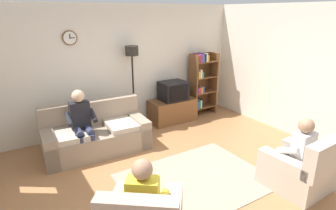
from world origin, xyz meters
TOP-DOWN VIEW (x-y plane):
  - ground_plane at (0.00, 0.00)m, footprint 12.00×12.00m
  - back_wall_assembly at (-0.00, 2.66)m, footprint 6.20×0.17m
  - right_wall at (2.86, 0.00)m, footprint 0.12×5.80m
  - couch at (-1.01, 1.73)m, footprint 1.94×0.98m
  - tv_stand at (1.04, 2.25)m, footprint 1.10×0.56m
  - tv at (1.04, 2.23)m, footprint 0.60×0.49m
  - bookshelf at (1.94, 2.32)m, footprint 0.68×0.36m
  - floor_lamp at (0.08, 2.35)m, footprint 0.28×0.28m
  - armchair_near_bookshelf at (1.17, -1.03)m, footprint 0.83×0.91m
  - area_rug at (-0.02, -0.08)m, footprint 2.20×1.70m
  - person_on_couch at (-1.28, 1.62)m, footprint 0.53×0.55m
  - person_in_left_armchair at (-1.26, -0.77)m, footprint 0.62×0.64m
  - person_in_right_armchair at (1.17, -0.94)m, footprint 0.52×0.55m

SIDE VIEW (x-z plane):
  - ground_plane at x=0.00m, z-range 0.00..0.00m
  - area_rug at x=-0.02m, z-range 0.00..0.01m
  - tv_stand at x=1.04m, z-range 0.00..0.54m
  - armchair_near_bookshelf at x=1.17m, z-range -0.16..0.74m
  - couch at x=-1.01m, z-range -0.14..0.76m
  - person_in_left_armchair at x=-1.26m, z-range 0.04..1.16m
  - person_in_right_armchair at x=1.17m, z-range 0.04..1.16m
  - person_on_couch at x=-1.28m, z-range 0.08..1.32m
  - tv at x=1.04m, z-range 0.54..0.98m
  - bookshelf at x=1.94m, z-range 0.05..1.62m
  - right_wall at x=2.86m, z-range 0.00..2.70m
  - back_wall_assembly at x=0.00m, z-range 0.00..2.70m
  - floor_lamp at x=0.08m, z-range 0.53..2.38m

